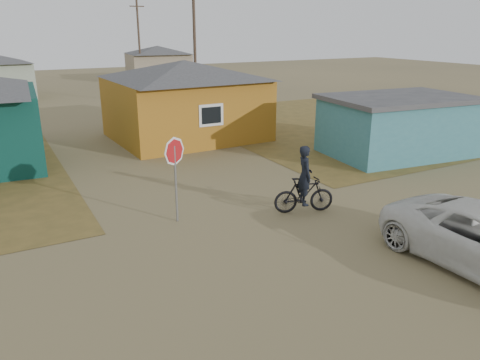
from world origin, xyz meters
name	(u,v)px	position (x,y,z in m)	size (l,w,h in m)	color
ground	(310,263)	(0.00, 0.00, 0.00)	(120.00, 120.00, 0.00)	olive
grass_ne	(368,120)	(14.00, 13.00, 0.01)	(20.00, 18.00, 0.00)	brown
house_yellow	(186,99)	(2.50, 14.00, 2.00)	(7.72, 6.76, 3.90)	#9F6518
shed_turquoise	(397,125)	(9.50, 6.50, 1.31)	(6.71, 4.93, 2.60)	teal
house_beige_east	(158,63)	(10.00, 40.00, 1.86)	(6.95, 6.05, 3.60)	gray
utility_pole_near	(195,47)	(6.50, 22.00, 4.14)	(1.40, 0.20, 8.00)	#453529
utility_pole_far	(139,41)	(7.50, 38.00, 4.14)	(1.40, 0.20, 8.00)	#453529
stop_sign	(175,160)	(-1.91, 3.95, 1.86)	(0.83, 0.13, 2.54)	gray
cyclist	(304,188)	(1.78, 2.77, 0.77)	(1.93, 1.10, 2.11)	black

